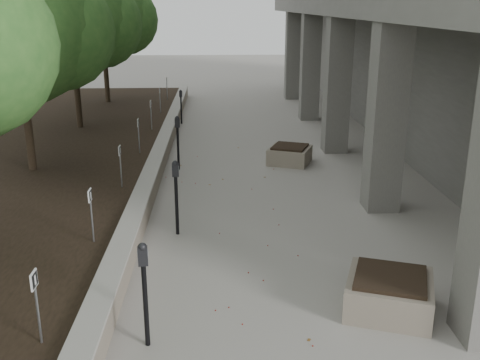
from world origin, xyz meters
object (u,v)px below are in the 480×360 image
object	(u,v)px
parking_meter_3	(176,198)
parking_meter_5	(181,107)
crabapple_tree_5	(103,35)
parking_meter_4	(178,143)
crabapple_tree_3	(20,58)
planter_front	(389,293)
planter_back	(290,154)
crabapple_tree_4	(73,44)
parking_meter_2	(145,295)

from	to	relation	value
parking_meter_3	parking_meter_5	world-z (taller)	parking_meter_3
parking_meter_3	parking_meter_5	distance (m)	10.58
crabapple_tree_5	parking_meter_3	size ratio (longest dim) A/B	3.61
parking_meter_3	parking_meter_4	distance (m)	4.49
crabapple_tree_3	planter_front	xyz separation A→B (m)	(7.12, -6.27, -2.84)
parking_meter_3	planter_back	world-z (taller)	parking_meter_3
parking_meter_5	planter_back	xyz separation A→B (m)	(3.41, -5.57, -0.39)
parking_meter_3	crabapple_tree_5	bearing A→B (deg)	102.40
crabapple_tree_3	parking_meter_5	xyz separation A→B (m)	(3.25, 7.27, -2.47)
parking_meter_3	parking_meter_4	bearing A→B (deg)	89.86
parking_meter_4	planter_front	size ratio (longest dim) A/B	1.23
parking_meter_3	parking_meter_5	size ratio (longest dim) A/B	1.17
crabapple_tree_5	parking_meter_5	xyz separation A→B (m)	(3.25, -2.73, -2.47)
crabapple_tree_4	parking_meter_4	size ratio (longest dim) A/B	3.65
crabapple_tree_3	crabapple_tree_4	world-z (taller)	same
parking_meter_4	planter_back	distance (m)	3.20
crabapple_tree_5	parking_meter_5	bearing A→B (deg)	-39.98
crabapple_tree_4	planter_front	xyz separation A→B (m)	(7.12, -11.27, -2.84)
parking_meter_5	planter_back	world-z (taller)	parking_meter_5
crabapple_tree_5	parking_meter_4	bearing A→B (deg)	-68.12
crabapple_tree_4	parking_meter_5	size ratio (longest dim) A/B	4.21
parking_meter_2	planter_back	distance (m)	9.23
parking_meter_5	crabapple_tree_5	bearing A→B (deg)	143.60
crabapple_tree_5	parking_meter_5	distance (m)	4.91
crabapple_tree_4	crabapple_tree_5	size ratio (longest dim) A/B	1.00
crabapple_tree_5	parking_meter_4	xyz separation A→B (m)	(3.54, -8.81, -2.38)
crabapple_tree_4	parking_meter_2	distance (m)	12.78
parking_meter_5	crabapple_tree_4	bearing A→B (deg)	-141.43
parking_meter_3	planter_back	xyz separation A→B (m)	(2.85, 5.00, -0.50)
crabapple_tree_5	parking_meter_2	size ratio (longest dim) A/B	3.67
crabapple_tree_3	parking_meter_4	xyz separation A→B (m)	(3.54, 1.19, -2.38)
parking_meter_4	planter_front	world-z (taller)	parking_meter_4
crabapple_tree_3	planter_front	bearing A→B (deg)	-41.35
parking_meter_4	planter_back	size ratio (longest dim) A/B	1.37
parking_meter_3	planter_front	distance (m)	4.48
parking_meter_2	parking_meter_3	size ratio (longest dim) A/B	0.98
crabapple_tree_3	planter_front	size ratio (longest dim) A/B	4.50
parking_meter_4	parking_meter_3	bearing A→B (deg)	-96.49
crabapple_tree_4	parking_meter_4	bearing A→B (deg)	-47.12
parking_meter_3	parking_meter_2	bearing A→B (deg)	-95.84
crabapple_tree_4	crabapple_tree_5	bearing A→B (deg)	90.00
planter_front	parking_meter_2	bearing A→B (deg)	-167.85
parking_meter_5	parking_meter_2	bearing A→B (deg)	-84.77
planter_back	parking_meter_3	bearing A→B (deg)	-119.70
parking_meter_2	parking_meter_5	size ratio (longest dim) A/B	1.15
crabapple_tree_5	parking_meter_4	size ratio (longest dim) A/B	3.65
parking_meter_2	parking_meter_3	xyz separation A→B (m)	(0.15, 3.72, 0.01)
crabapple_tree_5	parking_meter_3	bearing A→B (deg)	-74.02
crabapple_tree_5	parking_meter_5	world-z (taller)	crabapple_tree_5
crabapple_tree_3	crabapple_tree_4	size ratio (longest dim) A/B	1.00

